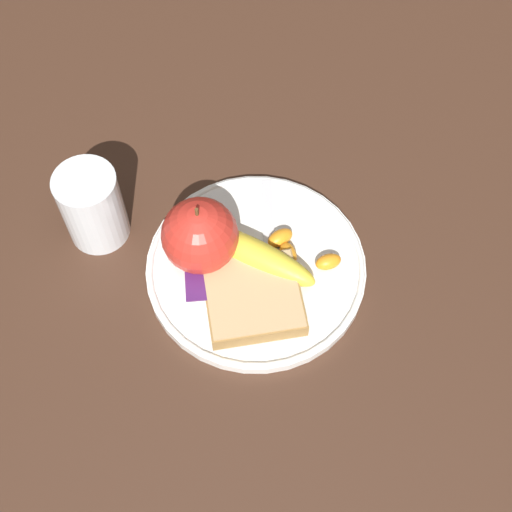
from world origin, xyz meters
TOP-DOWN VIEW (x-y plane):
  - ground_plane at (0.00, 0.00)m, footprint 3.00×3.00m
  - plate at (0.00, 0.00)m, footprint 0.23×0.23m
  - juice_glass at (0.17, -0.07)m, footprint 0.07×0.07m
  - apple at (0.06, -0.02)m, footprint 0.08×0.08m
  - banana at (0.01, -0.01)m, footprint 0.14×0.11m
  - bread_slice at (0.01, 0.04)m, footprint 0.10×0.10m
  - fork at (-0.01, 0.01)m, footprint 0.03×0.19m
  - jam_packet at (0.05, 0.03)m, footprint 0.04×0.03m
  - orange_segment_0 at (-0.07, 0.01)m, footprint 0.03×0.02m
  - orange_segment_1 at (-0.03, 0.03)m, footprint 0.03×0.02m
  - orange_segment_2 at (-0.03, -0.01)m, footprint 0.02×0.03m
  - orange_segment_3 at (-0.03, -0.03)m, footprint 0.03×0.03m
  - orange_segment_4 at (-0.01, 0.03)m, footprint 0.03×0.04m

SIDE VIEW (x-z plane):
  - ground_plane at x=0.00m, z-range 0.00..0.00m
  - plate at x=0.00m, z-range 0.00..0.02m
  - fork at x=-0.01m, z-range 0.01..0.02m
  - orange_segment_0 at x=-0.07m, z-range 0.01..0.03m
  - orange_segment_3 at x=-0.03m, z-range 0.01..0.03m
  - orange_segment_2 at x=-0.03m, z-range 0.01..0.03m
  - orange_segment_1 at x=-0.03m, z-range 0.01..0.03m
  - orange_segment_4 at x=-0.01m, z-range 0.01..0.03m
  - jam_packet at x=0.05m, z-range 0.01..0.03m
  - bread_slice at x=0.01m, z-range 0.01..0.03m
  - banana at x=0.01m, z-range 0.01..0.05m
  - juice_glass at x=0.17m, z-range 0.00..0.09m
  - apple at x=0.06m, z-range 0.01..0.10m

